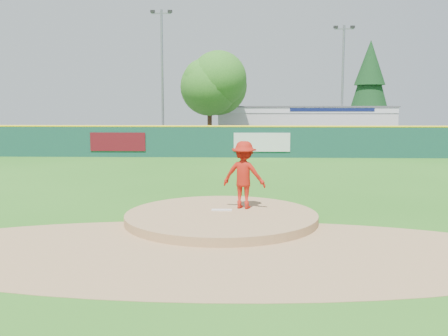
{
  "coord_description": "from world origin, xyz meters",
  "views": [
    {
      "loc": [
        0.61,
        -14.02,
        3.29
      ],
      "look_at": [
        0.0,
        2.0,
        1.3
      ],
      "focal_mm": 40.0,
      "sensor_mm": 36.0,
      "label": 1
    }
  ],
  "objects_px": {
    "playground_slide": "(65,140)",
    "conifer_tree": "(370,83)",
    "light_pole_right": "(343,79)",
    "deciduous_tree": "(210,90)",
    "light_pole_left": "(162,72)",
    "pool_building_grp": "(302,124)",
    "van": "(181,138)",
    "pitcher": "(244,175)"
  },
  "relations": [
    {
      "from": "deciduous_tree",
      "to": "conifer_tree",
      "type": "height_order",
      "value": "conifer_tree"
    },
    {
      "from": "playground_slide",
      "to": "deciduous_tree",
      "type": "distance_m",
      "value": 11.59
    },
    {
      "from": "light_pole_left",
      "to": "light_pole_right",
      "type": "height_order",
      "value": "light_pole_left"
    },
    {
      "from": "van",
      "to": "light_pole_right",
      "type": "distance_m",
      "value": 14.54
    },
    {
      "from": "playground_slide",
      "to": "light_pole_right",
      "type": "xyz_separation_m",
      "value": [
        21.75,
        6.16,
        4.74
      ]
    },
    {
      "from": "van",
      "to": "deciduous_tree",
      "type": "relative_size",
      "value": 0.72
    },
    {
      "from": "conifer_tree",
      "to": "light_pole_left",
      "type": "distance_m",
      "value": 21.03
    },
    {
      "from": "pitcher",
      "to": "van",
      "type": "bearing_deg",
      "value": -62.48
    },
    {
      "from": "pool_building_grp",
      "to": "playground_slide",
      "type": "relative_size",
      "value": 5.3
    },
    {
      "from": "conifer_tree",
      "to": "deciduous_tree",
      "type": "bearing_deg",
      "value": -143.75
    },
    {
      "from": "playground_slide",
      "to": "conifer_tree",
      "type": "xyz_separation_m",
      "value": [
        25.75,
        13.16,
        4.74
      ]
    },
    {
      "from": "van",
      "to": "conifer_tree",
      "type": "height_order",
      "value": "conifer_tree"
    },
    {
      "from": "pitcher",
      "to": "light_pole_left",
      "type": "distance_m",
      "value": 27.53
    },
    {
      "from": "van",
      "to": "pool_building_grp",
      "type": "distance_m",
      "value": 12.12
    },
    {
      "from": "pool_building_grp",
      "to": "light_pole_left",
      "type": "xyz_separation_m",
      "value": [
        -12.0,
        -4.99,
        4.39
      ]
    },
    {
      "from": "playground_slide",
      "to": "light_pole_right",
      "type": "bearing_deg",
      "value": 15.82
    },
    {
      "from": "pool_building_grp",
      "to": "playground_slide",
      "type": "distance_m",
      "value": 20.88
    },
    {
      "from": "pitcher",
      "to": "deciduous_tree",
      "type": "relative_size",
      "value": 0.27
    },
    {
      "from": "deciduous_tree",
      "to": "light_pole_right",
      "type": "height_order",
      "value": "light_pole_right"
    },
    {
      "from": "pitcher",
      "to": "deciduous_tree",
      "type": "height_order",
      "value": "deciduous_tree"
    },
    {
      "from": "deciduous_tree",
      "to": "light_pole_left",
      "type": "relative_size",
      "value": 0.67
    },
    {
      "from": "pool_building_grp",
      "to": "deciduous_tree",
      "type": "bearing_deg",
      "value": -138.84
    },
    {
      "from": "playground_slide",
      "to": "light_pole_left",
      "type": "distance_m",
      "value": 9.51
    },
    {
      "from": "van",
      "to": "playground_slide",
      "type": "distance_m",
      "value": 8.89
    },
    {
      "from": "playground_slide",
      "to": "light_pole_right",
      "type": "height_order",
      "value": "light_pole_right"
    },
    {
      "from": "playground_slide",
      "to": "deciduous_tree",
      "type": "xyz_separation_m",
      "value": [
        10.75,
        2.16,
        3.75
      ]
    },
    {
      "from": "pitcher",
      "to": "playground_slide",
      "type": "height_order",
      "value": "pitcher"
    },
    {
      "from": "deciduous_tree",
      "to": "conifer_tree",
      "type": "distance_m",
      "value": 18.63
    },
    {
      "from": "pitcher",
      "to": "light_pole_left",
      "type": "bearing_deg",
      "value": -59.56
    },
    {
      "from": "light_pole_right",
      "to": "pool_building_grp",
      "type": "bearing_deg",
      "value": 135.05
    },
    {
      "from": "conifer_tree",
      "to": "light_pole_left",
      "type": "relative_size",
      "value": 0.86
    },
    {
      "from": "light_pole_right",
      "to": "conifer_tree",
      "type": "bearing_deg",
      "value": 60.26
    },
    {
      "from": "playground_slide",
      "to": "conifer_tree",
      "type": "bearing_deg",
      "value": 27.07
    },
    {
      "from": "pool_building_grp",
      "to": "conifer_tree",
      "type": "xyz_separation_m",
      "value": [
        7.0,
        4.01,
        3.88
      ]
    },
    {
      "from": "van",
      "to": "light_pole_left",
      "type": "relative_size",
      "value": 0.48
    },
    {
      "from": "playground_slide",
      "to": "light_pole_right",
      "type": "distance_m",
      "value": 23.1
    },
    {
      "from": "conifer_tree",
      "to": "light_pole_right",
      "type": "relative_size",
      "value": 0.95
    },
    {
      "from": "light_pole_left",
      "to": "deciduous_tree",
      "type": "bearing_deg",
      "value": -26.57
    },
    {
      "from": "pool_building_grp",
      "to": "light_pole_left",
      "type": "height_order",
      "value": "light_pole_left"
    },
    {
      "from": "light_pole_left",
      "to": "light_pole_right",
      "type": "relative_size",
      "value": 1.1
    },
    {
      "from": "playground_slide",
      "to": "conifer_tree",
      "type": "height_order",
      "value": "conifer_tree"
    },
    {
      "from": "van",
      "to": "pool_building_grp",
      "type": "bearing_deg",
      "value": -34.72
    }
  ]
}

